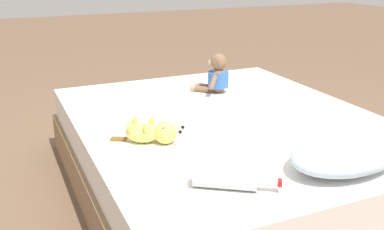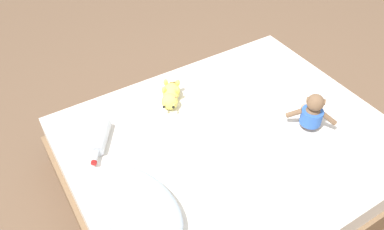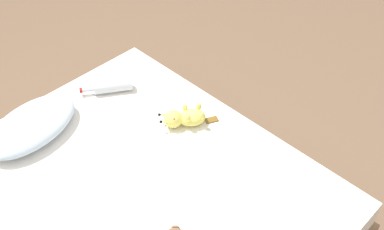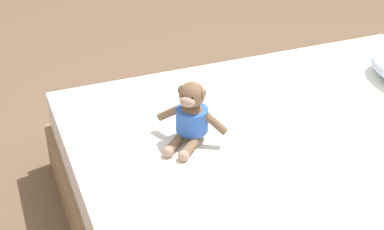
# 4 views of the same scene
# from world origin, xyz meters

# --- Properties ---
(ground_plane) EXTENTS (16.00, 16.00, 0.00)m
(ground_plane) POSITION_xyz_m (0.00, 0.00, 0.00)
(ground_plane) COLOR brown
(bed) EXTENTS (1.50, 1.83, 0.39)m
(bed) POSITION_xyz_m (0.00, 0.00, 0.19)
(bed) COLOR #846647
(bed) RESTS_ON ground_plane
(pillow) EXTENTS (0.59, 0.42, 0.12)m
(pillow) POSITION_xyz_m (-0.16, 0.66, 0.45)
(pillow) COLOR silver
(pillow) RESTS_ON bed
(plush_yellow_creature) EXTENTS (0.30, 0.23, 0.10)m
(plush_yellow_creature) POSITION_xyz_m (0.45, 0.14, 0.43)
(plush_yellow_creature) COLOR #EAE066
(plush_yellow_creature) RESTS_ON bed
(glass_bottle) EXTENTS (0.28, 0.21, 0.07)m
(glass_bottle) POSITION_xyz_m (0.35, 0.64, 0.42)
(glass_bottle) COLOR silver
(glass_bottle) RESTS_ON bed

